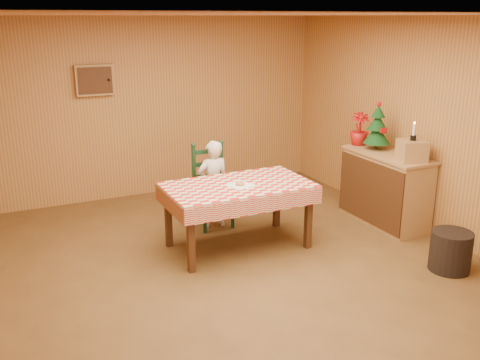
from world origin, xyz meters
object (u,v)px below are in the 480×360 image
object	(u,v)px
shelf_unit	(385,188)
crate	(412,151)
seated_child	(213,184)
christmas_tree	(377,128)
dining_table	(238,191)
ladder_chair	(211,187)
storage_bin	(451,251)

from	to	relation	value
shelf_unit	crate	xyz separation A→B (m)	(0.01, -0.40, 0.59)
seated_child	christmas_tree	xyz separation A→B (m)	(2.06, -0.59, 0.65)
dining_table	seated_child	bearing A→B (deg)	90.00
dining_table	christmas_tree	bearing A→B (deg)	3.78
ladder_chair	crate	world-z (taller)	crate
ladder_chair	storage_bin	size ratio (longest dim) A/B	2.51
dining_table	seated_child	size ratio (longest dim) A/B	1.47
dining_table	shelf_unit	size ratio (longest dim) A/B	1.34
shelf_unit	seated_child	bearing A→B (deg)	157.60
ladder_chair	crate	bearing A→B (deg)	-32.32
ladder_chair	christmas_tree	distance (m)	2.27
shelf_unit	ladder_chair	bearing A→B (deg)	156.25
seated_child	christmas_tree	world-z (taller)	christmas_tree
dining_table	crate	bearing A→B (deg)	-14.03
seated_child	storage_bin	bearing A→B (deg)	128.25
dining_table	crate	world-z (taller)	crate
christmas_tree	ladder_chair	bearing A→B (deg)	162.43
dining_table	christmas_tree	distance (m)	2.13
seated_child	ladder_chair	bearing A→B (deg)	-90.00
seated_child	christmas_tree	bearing A→B (deg)	163.88
christmas_tree	storage_bin	xyz separation A→B (m)	(-0.29, -1.65, -1.00)
seated_child	christmas_tree	distance (m)	2.24
dining_table	ladder_chair	xyz separation A→B (m)	(0.00, 0.79, -0.18)
ladder_chair	seated_child	size ratio (longest dim) A/B	0.96
shelf_unit	crate	world-z (taller)	crate
shelf_unit	storage_bin	bearing A→B (deg)	-101.33
shelf_unit	christmas_tree	size ratio (longest dim) A/B	2.00
seated_child	crate	distance (m)	2.45
shelf_unit	crate	bearing A→B (deg)	-88.77
ladder_chair	christmas_tree	xyz separation A→B (m)	(2.06, -0.65, 0.71)
shelf_unit	christmas_tree	distance (m)	0.79
crate	storage_bin	xyz separation A→B (m)	(-0.29, -1.00, -0.84)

